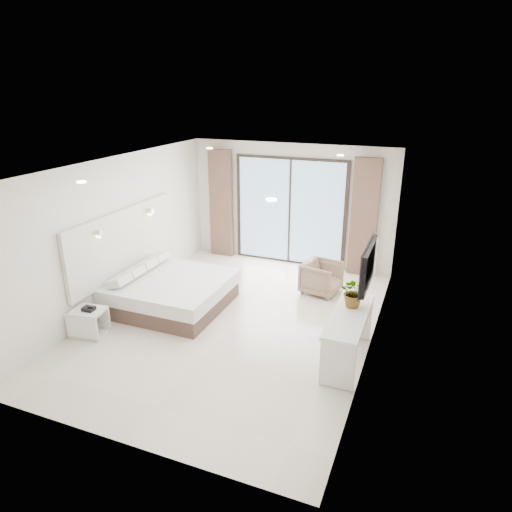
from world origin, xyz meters
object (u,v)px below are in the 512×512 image
(console_desk, at_px, (349,327))
(armchair, at_px, (322,276))
(nightstand, at_px, (90,322))
(bed, at_px, (171,292))

(console_desk, height_order, armchair, console_desk)
(nightstand, relative_size, console_desk, 0.35)
(armchair, bearing_deg, nightstand, 143.95)
(armchair, bearing_deg, bed, 133.42)
(nightstand, bearing_deg, console_desk, 3.41)
(nightstand, xyz_separation_m, armchair, (3.10, 3.00, 0.12))
(bed, bearing_deg, nightstand, -115.80)
(bed, xyz_separation_m, console_desk, (3.36, -0.57, 0.27))
(nightstand, distance_m, armchair, 4.32)
(bed, relative_size, armchair, 2.83)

